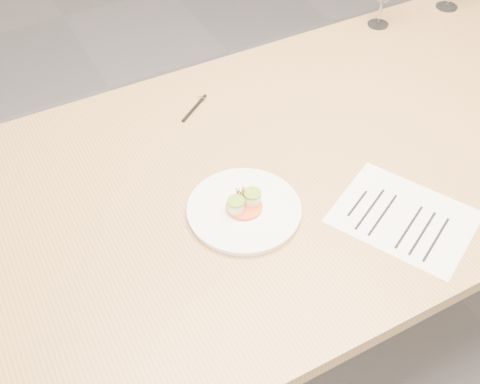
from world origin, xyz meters
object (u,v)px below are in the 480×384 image
dinner_plate (244,209)px  recipe_sheet (404,217)px  dining_table (273,188)px  ballpoint_pen (195,108)px

dinner_plate → recipe_sheet: bearing=-30.8°
dining_table → dinner_plate: (-0.14, -0.09, 0.08)m
dining_table → ballpoint_pen: (-0.07, 0.31, 0.07)m
ballpoint_pen → recipe_sheet: bearing=-102.4°
dinner_plate → recipe_sheet: (0.32, -0.19, -0.01)m
dining_table → recipe_sheet: recipe_sheet is taller
recipe_sheet → ballpoint_pen: ballpoint_pen is taller
recipe_sheet → ballpoint_pen: size_ratio=3.48×
dinner_plate → recipe_sheet: 0.37m
dining_table → ballpoint_pen: 0.33m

